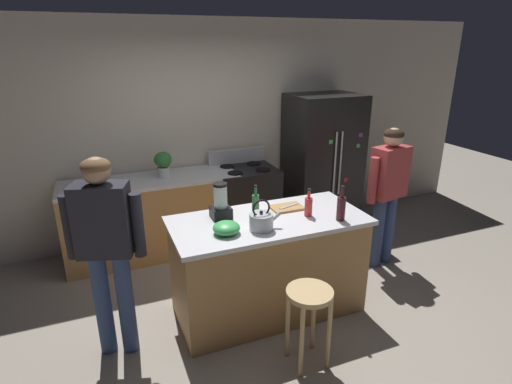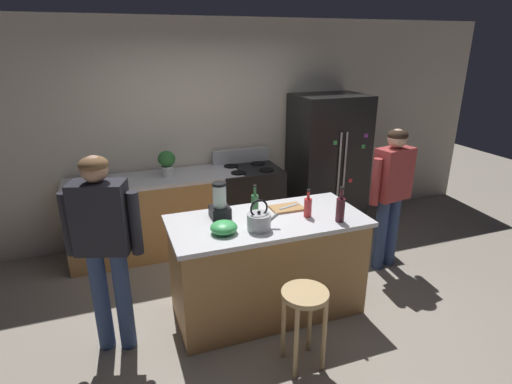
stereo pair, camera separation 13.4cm
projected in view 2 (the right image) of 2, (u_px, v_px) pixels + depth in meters
ground_plane at (267, 309)px, 3.95m from camera, size 14.00×14.00×0.00m
back_wall at (211, 131)px, 5.20m from camera, size 8.00×0.10×2.70m
kitchen_island at (267, 265)px, 3.78m from camera, size 1.74×0.82×0.94m
back_counter_run at (157, 215)px, 4.89m from camera, size 2.00×0.64×0.94m
refrigerator at (327, 164)px, 5.43m from camera, size 0.90×0.73×1.80m
stove_range at (249, 203)px, 5.24m from camera, size 0.76×0.65×1.12m
person_by_island_left at (104, 238)px, 3.13m from camera, size 0.59×0.33×1.66m
person_by_sink_right at (392, 187)px, 4.39m from camera, size 0.60×0.29×1.58m
bar_stool at (304, 308)px, 3.11m from camera, size 0.36×0.36×0.66m
potted_plant at (167, 162)px, 4.72m from camera, size 0.20×0.20×0.30m
blender_appliance at (220, 203)px, 3.61m from camera, size 0.17×0.17×0.32m
bottle_soda at (308, 207)px, 3.64m from camera, size 0.07×0.07×0.26m
bottle_wine at (340, 209)px, 3.54m from camera, size 0.08×0.08×0.32m
bottle_olive_oil at (255, 204)px, 3.69m from camera, size 0.07×0.07×0.28m
mixing_bowl at (224, 227)px, 3.34m from camera, size 0.22×0.22×0.10m
tea_kettle at (259, 221)px, 3.39m from camera, size 0.28×0.20×0.27m
cutting_board at (287, 208)px, 3.83m from camera, size 0.30×0.20×0.02m
chef_knife at (289, 206)px, 3.84m from camera, size 0.22×0.09×0.01m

